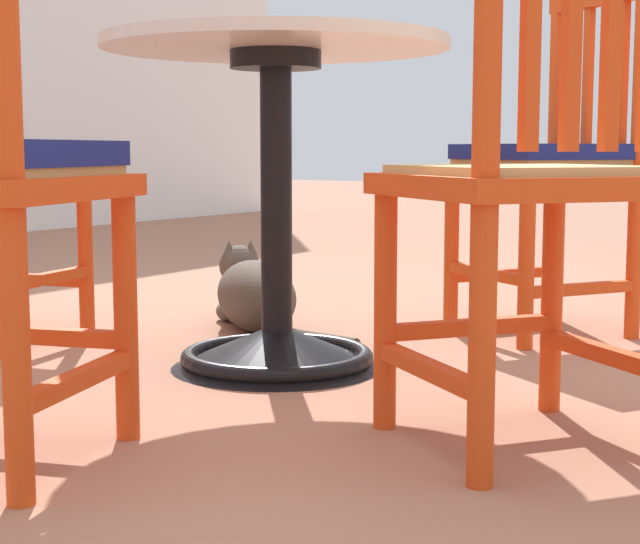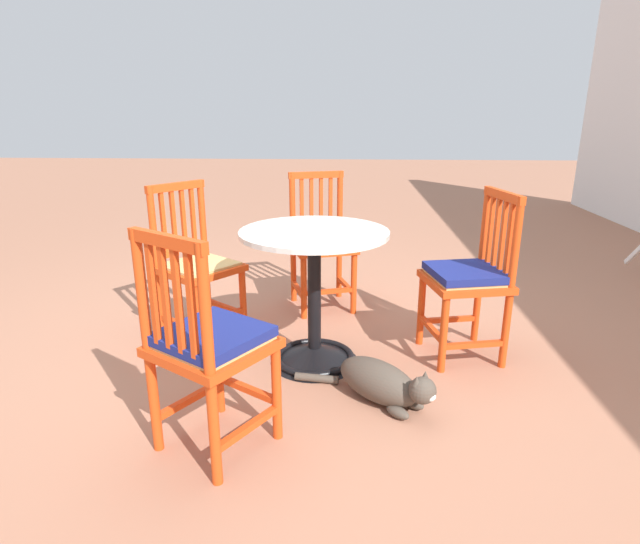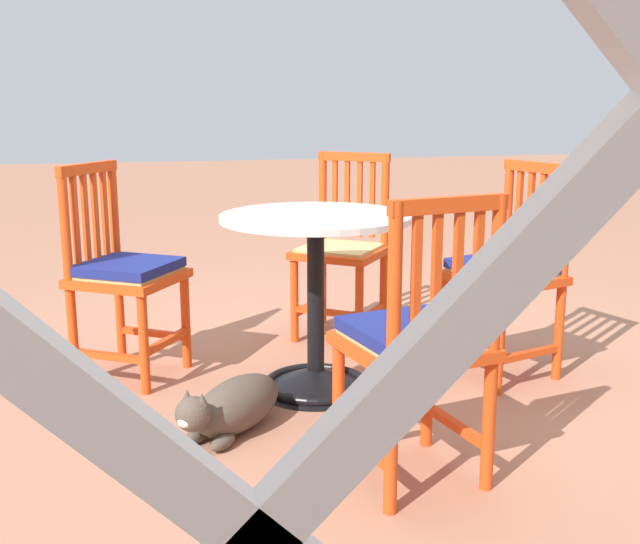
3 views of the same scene
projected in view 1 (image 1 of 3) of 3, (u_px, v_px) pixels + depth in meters
ground_plane at (327, 390)px, 2.09m from camera, size 24.00×24.00×0.00m
cafe_table at (277, 242)px, 2.27m from camera, size 0.76×0.76×0.73m
orange_chair_tucked_in at (534, 185)px, 1.63m from camera, size 0.56×0.56×0.91m
orange_chair_near_fence at (549, 166)px, 2.69m from camera, size 0.55×0.55×0.91m
tabby_cat at (254, 294)px, 2.80m from camera, size 0.46×0.65×0.23m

